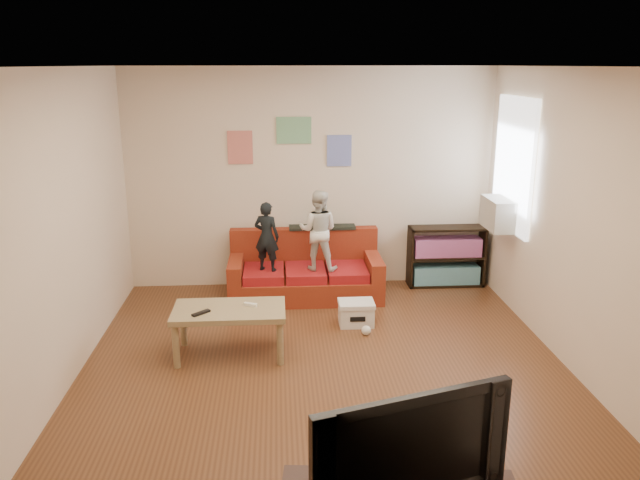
{
  "coord_description": "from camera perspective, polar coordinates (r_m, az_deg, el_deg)",
  "views": [
    {
      "loc": [
        -0.4,
        -5.08,
        2.72
      ],
      "look_at": [
        0.0,
        0.8,
        1.05
      ],
      "focal_mm": 35.0,
      "sensor_mm": 36.0,
      "label": 1
    }
  ],
  "objects": [
    {
      "name": "room_shell",
      "position": [
        5.28,
        0.59,
        0.77
      ],
      "size": [
        4.52,
        5.02,
        2.72
      ],
      "color": "brown",
      "rests_on": "ground"
    },
    {
      "name": "sofa",
      "position": [
        7.56,
        -1.36,
        -3.12
      ],
      "size": [
        1.81,
        0.83,
        0.8
      ],
      "color": "maroon",
      "rests_on": "ground"
    },
    {
      "name": "child_a",
      "position": [
        7.25,
        -4.9,
        0.32
      ],
      "size": [
        0.35,
        0.29,
        0.82
      ],
      "primitive_type": "imported",
      "rotation": [
        0.0,
        0.0,
        2.77
      ],
      "color": "black",
      "rests_on": "sofa"
    },
    {
      "name": "child_b",
      "position": [
        7.24,
        -0.16,
        0.88
      ],
      "size": [
        0.53,
        0.46,
        0.95
      ],
      "primitive_type": "imported",
      "rotation": [
        0.0,
        0.0,
        2.9
      ],
      "color": "silver",
      "rests_on": "sofa"
    },
    {
      "name": "coffee_table",
      "position": [
        6.05,
        -8.29,
        -6.81
      ],
      "size": [
        1.07,
        0.59,
        0.48
      ],
      "color": "#9C865D",
      "rests_on": "ground"
    },
    {
      "name": "remote",
      "position": [
        5.93,
        -10.83,
        -6.57
      ],
      "size": [
        0.17,
        0.16,
        0.02
      ],
      "primitive_type": "cube",
      "rotation": [
        0.0,
        0.0,
        0.76
      ],
      "color": "black",
      "rests_on": "coffee_table"
    },
    {
      "name": "game_controller",
      "position": [
        6.05,
        -6.39,
        -5.88
      ],
      "size": [
        0.14,
        0.09,
        0.03
      ],
      "primitive_type": "cube",
      "rotation": [
        0.0,
        0.0,
        -0.41
      ],
      "color": "white",
      "rests_on": "coffee_table"
    },
    {
      "name": "bookshelf",
      "position": [
        8.04,
        11.44,
        -1.73
      ],
      "size": [
        0.95,
        0.29,
        0.76
      ],
      "color": "black",
      "rests_on": "ground"
    },
    {
      "name": "window",
      "position": [
        7.31,
        17.28,
        6.6
      ],
      "size": [
        0.04,
        1.08,
        1.48
      ],
      "primitive_type": "cube",
      "color": "white",
      "rests_on": "room_shell"
    },
    {
      "name": "ac_unit",
      "position": [
        7.37,
        16.06,
        2.33
      ],
      "size": [
        0.28,
        0.55,
        0.35
      ],
      "primitive_type": "cube",
      "color": "#B7B2A3",
      "rests_on": "window"
    },
    {
      "name": "artwork_left",
      "position": [
        7.64,
        -7.32,
        8.39
      ],
      "size": [
        0.3,
        0.01,
        0.4
      ],
      "primitive_type": "cube",
      "color": "#D87266",
      "rests_on": "room_shell"
    },
    {
      "name": "artwork_center",
      "position": [
        7.61,
        -2.41,
        9.99
      ],
      "size": [
        0.42,
        0.01,
        0.32
      ],
      "primitive_type": "cube",
      "color": "#72B27F",
      "rests_on": "room_shell"
    },
    {
      "name": "artwork_right",
      "position": [
        7.68,
        1.77,
        8.16
      ],
      "size": [
        0.3,
        0.01,
        0.38
      ],
      "primitive_type": "cube",
      "color": "#727FCC",
      "rests_on": "room_shell"
    },
    {
      "name": "file_box",
      "position": [
        6.77,
        3.32,
        -6.67
      ],
      "size": [
        0.38,
        0.29,
        0.26
      ],
      "color": "white",
      "rests_on": "ground"
    },
    {
      "name": "television",
      "position": [
        3.48,
        7.56,
        -17.68
      ],
      "size": [
        1.11,
        0.47,
        0.64
      ],
      "primitive_type": "imported",
      "rotation": [
        0.0,
        0.0,
        0.3
      ],
      "color": "black",
      "rests_on": "tv_stand"
    },
    {
      "name": "tissue",
      "position": [
        6.56,
        4.24,
        -8.25
      ],
      "size": [
        0.11,
        0.11,
        0.1
      ],
      "primitive_type": "sphere",
      "rotation": [
        0.0,
        0.0,
        0.12
      ],
      "color": "silver",
      "rests_on": "ground"
    }
  ]
}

